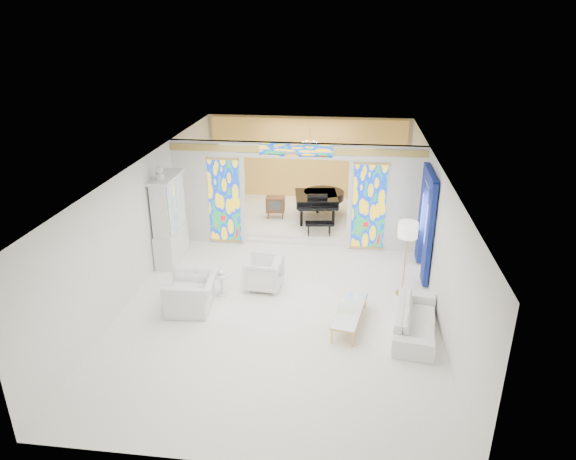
# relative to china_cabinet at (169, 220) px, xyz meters

# --- Properties ---
(floor) EXTENTS (12.00, 12.00, 0.00)m
(floor) POSITION_rel_china_cabinet_xyz_m (3.22, -0.60, -1.17)
(floor) COLOR white
(floor) RESTS_ON ground
(ceiling) EXTENTS (7.00, 12.00, 0.02)m
(ceiling) POSITION_rel_china_cabinet_xyz_m (3.22, -0.60, 1.83)
(ceiling) COLOR white
(ceiling) RESTS_ON wall_back
(wall_back) EXTENTS (7.00, 0.02, 3.00)m
(wall_back) POSITION_rel_china_cabinet_xyz_m (3.22, 5.40, 0.33)
(wall_back) COLOR silver
(wall_back) RESTS_ON floor
(wall_front) EXTENTS (7.00, 0.02, 3.00)m
(wall_front) POSITION_rel_china_cabinet_xyz_m (3.22, -6.60, 0.33)
(wall_front) COLOR silver
(wall_front) RESTS_ON floor
(wall_left) EXTENTS (0.02, 12.00, 3.00)m
(wall_left) POSITION_rel_china_cabinet_xyz_m (-0.28, -0.60, 0.33)
(wall_left) COLOR silver
(wall_left) RESTS_ON floor
(wall_right) EXTENTS (0.02, 12.00, 3.00)m
(wall_right) POSITION_rel_china_cabinet_xyz_m (6.72, -0.60, 0.33)
(wall_right) COLOR silver
(wall_right) RESTS_ON floor
(partition_wall) EXTENTS (7.00, 0.22, 3.00)m
(partition_wall) POSITION_rel_china_cabinet_xyz_m (3.22, 1.40, 0.48)
(partition_wall) COLOR silver
(partition_wall) RESTS_ON floor
(stained_glass_left) EXTENTS (0.90, 0.04, 2.40)m
(stained_glass_left) POSITION_rel_china_cabinet_xyz_m (1.19, 1.29, 0.13)
(stained_glass_left) COLOR gold
(stained_glass_left) RESTS_ON partition_wall
(stained_glass_right) EXTENTS (0.90, 0.04, 2.40)m
(stained_glass_right) POSITION_rel_china_cabinet_xyz_m (5.25, 1.29, 0.13)
(stained_glass_right) COLOR gold
(stained_glass_right) RESTS_ON partition_wall
(stained_glass_transom) EXTENTS (2.00, 0.04, 0.34)m
(stained_glass_transom) POSITION_rel_china_cabinet_xyz_m (3.22, 1.29, 1.65)
(stained_glass_transom) COLOR gold
(stained_glass_transom) RESTS_ON partition_wall
(alcove_platform) EXTENTS (6.80, 3.80, 0.18)m
(alcove_platform) POSITION_rel_china_cabinet_xyz_m (3.22, 3.50, -1.08)
(alcove_platform) COLOR white
(alcove_platform) RESTS_ON floor
(gold_curtain_back) EXTENTS (6.70, 0.10, 2.90)m
(gold_curtain_back) POSITION_rel_china_cabinet_xyz_m (3.22, 5.28, 0.33)
(gold_curtain_back) COLOR #E8B650
(gold_curtain_back) RESTS_ON wall_back
(chandelier) EXTENTS (0.48, 0.48, 0.30)m
(chandelier) POSITION_rel_china_cabinet_xyz_m (3.42, 3.40, 1.38)
(chandelier) COLOR gold
(chandelier) RESTS_ON ceiling
(blue_drapes) EXTENTS (0.14, 1.85, 2.65)m
(blue_drapes) POSITION_rel_china_cabinet_xyz_m (6.62, 0.10, 0.41)
(blue_drapes) COLOR navy
(blue_drapes) RESTS_ON wall_right
(china_cabinet) EXTENTS (0.56, 1.46, 2.72)m
(china_cabinet) POSITION_rel_china_cabinet_xyz_m (0.00, 0.00, 0.00)
(china_cabinet) COLOR silver
(china_cabinet) RESTS_ON floor
(armchair_left) EXTENTS (1.17, 1.31, 0.79)m
(armchair_left) POSITION_rel_china_cabinet_xyz_m (1.27, -2.36, -0.77)
(armchair_left) COLOR white
(armchair_left) RESTS_ON floor
(armchair_right) EXTENTS (0.92, 0.90, 0.79)m
(armchair_right) POSITION_rel_china_cabinet_xyz_m (2.72, -1.23, -0.78)
(armchair_right) COLOR white
(armchair_right) RESTS_ON floor
(sofa) EXTENTS (1.10, 2.18, 0.61)m
(sofa) POSITION_rel_china_cabinet_xyz_m (6.17, -2.77, -0.86)
(sofa) COLOR white
(sofa) RESTS_ON floor
(side_table) EXTENTS (0.53, 0.53, 0.54)m
(side_table) POSITION_rel_china_cabinet_xyz_m (1.79, -1.69, -0.82)
(side_table) COLOR silver
(side_table) RESTS_ON floor
(vase) EXTENTS (0.21, 0.21, 0.17)m
(vase) POSITION_rel_china_cabinet_xyz_m (1.79, -1.69, -0.54)
(vase) COLOR white
(vase) RESTS_ON side_table
(coffee_table) EXTENTS (0.81, 1.74, 0.37)m
(coffee_table) POSITION_rel_china_cabinet_xyz_m (4.81, -2.62, -0.83)
(coffee_table) COLOR white
(coffee_table) RESTS_ON floor
(floor_lamp) EXTENTS (0.55, 0.55, 1.84)m
(floor_lamp) POSITION_rel_china_cabinet_xyz_m (6.04, -1.15, 0.40)
(floor_lamp) COLOR gold
(floor_lamp) RESTS_ON floor
(grand_piano) EXTENTS (1.68, 2.60, 0.98)m
(grand_piano) POSITION_rel_china_cabinet_xyz_m (3.78, 3.21, -0.33)
(grand_piano) COLOR black
(grand_piano) RESTS_ON alcove_platform
(tv_console) EXTENTS (0.62, 0.44, 0.69)m
(tv_console) POSITION_rel_china_cabinet_xyz_m (2.38, 3.05, -0.54)
(tv_console) COLOR brown
(tv_console) RESTS_ON alcove_platform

